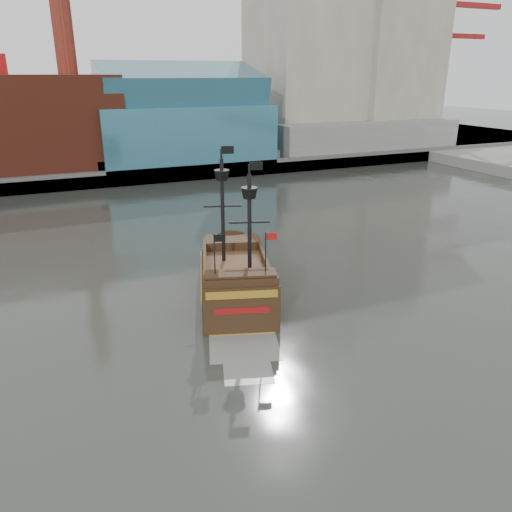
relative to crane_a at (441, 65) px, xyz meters
name	(u,v)px	position (x,y,z in m)	size (l,w,h in m)	color
ground	(355,399)	(-78.63, -82.00, -19.11)	(400.00, 400.00, 0.00)	#262924
promenade_far	(111,154)	(-78.63, 10.00, -18.11)	(220.00, 60.00, 2.00)	slate
seawall	(138,177)	(-78.63, -19.50, -17.81)	(220.00, 1.00, 2.60)	#4C4C49
skyline	(133,32)	(-73.43, 2.56, 5.44)	(149.00, 45.00, 62.00)	brown
crane_a	(441,65)	(0.00, 0.00, 0.00)	(22.50, 4.00, 32.25)	slate
crane_b	(440,79)	(9.60, 10.00, -3.54)	(19.10, 4.00, 26.25)	slate
pirate_ship	(236,283)	(-79.70, -66.39, -17.96)	(9.97, 17.80, 12.77)	black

